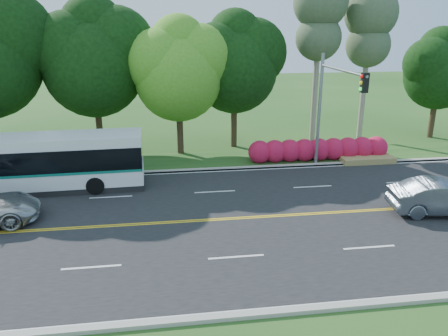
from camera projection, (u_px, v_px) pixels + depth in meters
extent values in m
plane|color=#214B19|center=(234.00, 219.00, 20.41)|extent=(120.00, 120.00, 0.00)
cube|color=black|center=(234.00, 219.00, 20.41)|extent=(60.00, 14.00, 0.02)
cube|color=#A6A196|center=(216.00, 169.00, 27.10)|extent=(60.00, 0.30, 0.15)
cube|color=#A6A196|center=(271.00, 313.00, 13.67)|extent=(60.00, 0.30, 0.15)
cube|color=#214B19|center=(212.00, 161.00, 28.85)|extent=(60.00, 4.00, 0.10)
cube|color=gold|center=(235.00, 219.00, 20.33)|extent=(57.00, 0.10, 0.00)
cube|color=gold|center=(234.00, 218.00, 20.48)|extent=(57.00, 0.10, 0.00)
cube|color=silver|center=(91.00, 267.00, 16.33)|extent=(2.20, 0.12, 0.00)
cube|color=silver|center=(236.00, 257.00, 17.05)|extent=(2.20, 0.12, 0.00)
cube|color=silver|center=(369.00, 247.00, 17.78)|extent=(2.20, 0.12, 0.00)
cube|color=silver|center=(0.00, 203.00, 22.18)|extent=(2.20, 0.12, 0.00)
cube|color=silver|center=(111.00, 197.00, 22.90)|extent=(2.20, 0.12, 0.00)
cube|color=silver|center=(215.00, 192.00, 23.63)|extent=(2.20, 0.12, 0.00)
cube|color=silver|center=(313.00, 187.00, 24.35)|extent=(2.20, 0.12, 0.00)
cube|color=silver|center=(405.00, 182.00, 25.08)|extent=(2.20, 0.12, 0.00)
cube|color=silver|center=(216.00, 171.00, 26.84)|extent=(57.00, 0.12, 0.00)
cube|color=silver|center=(269.00, 308.00, 13.97)|extent=(57.00, 0.12, 0.00)
sphere|color=black|center=(8.00, 36.00, 26.89)|extent=(5.76, 5.76, 5.76)
cylinder|color=black|center=(100.00, 128.00, 30.13)|extent=(0.44, 0.44, 3.60)
sphere|color=black|center=(94.00, 67.00, 28.83)|extent=(6.60, 6.60, 6.60)
sphere|color=black|center=(116.00, 46.00, 28.89)|extent=(5.28, 5.28, 5.28)
sphere|color=black|center=(71.00, 50.00, 28.10)|extent=(4.95, 4.95, 4.95)
sphere|color=black|center=(93.00, 28.00, 28.43)|extent=(4.29, 4.29, 4.29)
cylinder|color=black|center=(180.00, 131.00, 29.97)|extent=(0.44, 0.44, 3.24)
sphere|color=#518D1D|center=(178.00, 78.00, 28.81)|extent=(5.80, 5.80, 5.80)
sphere|color=#518D1D|center=(197.00, 59.00, 28.90)|extent=(4.64, 4.64, 4.64)
sphere|color=#518D1D|center=(160.00, 62.00, 28.15)|extent=(4.35, 4.35, 4.35)
sphere|color=#518D1D|center=(178.00, 43.00, 28.51)|extent=(3.77, 3.77, 3.77)
cylinder|color=black|center=(234.00, 124.00, 31.88)|extent=(0.44, 0.44, 3.42)
sphere|color=black|center=(234.00, 71.00, 30.67)|extent=(6.00, 6.00, 6.00)
sphere|color=black|center=(253.00, 52.00, 30.75)|extent=(4.80, 4.80, 4.80)
sphere|color=black|center=(218.00, 56.00, 29.99)|extent=(4.50, 4.50, 4.50)
sphere|color=black|center=(235.00, 37.00, 30.35)|extent=(3.90, 3.90, 3.90)
cylinder|color=gray|center=(316.00, 78.00, 31.66)|extent=(0.40, 0.40, 9.80)
sphere|color=#415937|center=(318.00, 38.00, 30.77)|extent=(3.23, 3.23, 3.23)
sphere|color=#415937|center=(321.00, 2.00, 30.02)|extent=(3.80, 3.80, 3.80)
cylinder|color=gray|center=(364.00, 81.00, 32.77)|extent=(0.40, 0.40, 9.10)
sphere|color=#415937|center=(368.00, 45.00, 31.94)|extent=(3.23, 3.23, 3.23)
sphere|color=#415937|center=(371.00, 13.00, 31.24)|extent=(3.80, 3.80, 3.80)
cylinder|color=black|center=(432.00, 118.00, 34.51)|extent=(0.44, 0.44, 3.06)
sphere|color=black|center=(439.00, 75.00, 33.45)|extent=(5.20, 5.20, 5.20)
sphere|color=black|center=(430.00, 64.00, 32.84)|extent=(3.90, 3.90, 3.90)
sphere|color=black|center=(441.00, 49.00, 33.22)|extent=(3.38, 3.38, 3.38)
sphere|color=#AA0E49|center=(260.00, 152.00, 28.27)|extent=(1.50, 1.50, 1.50)
sphere|color=#AA0E49|center=(275.00, 151.00, 28.40)|extent=(1.50, 1.50, 1.50)
sphere|color=#AA0E49|center=(290.00, 151.00, 28.54)|extent=(1.50, 1.50, 1.50)
sphere|color=#AA0E49|center=(304.00, 150.00, 28.67)|extent=(1.50, 1.50, 1.50)
sphere|color=#AA0E49|center=(319.00, 150.00, 28.80)|extent=(1.50, 1.50, 1.50)
sphere|color=#AA0E49|center=(333.00, 149.00, 28.93)|extent=(1.50, 1.50, 1.50)
sphere|color=#AA0E49|center=(348.00, 149.00, 29.06)|extent=(1.50, 1.50, 1.50)
sphere|color=#AA0E49|center=(362.00, 148.00, 29.20)|extent=(1.50, 1.50, 1.50)
sphere|color=#AA0E49|center=(376.00, 147.00, 29.33)|extent=(1.50, 1.50, 1.50)
cube|color=olive|center=(366.00, 159.00, 28.62)|extent=(3.50, 1.40, 0.40)
cylinder|color=gray|center=(319.00, 111.00, 27.02)|extent=(0.20, 0.20, 7.00)
cylinder|color=gray|center=(342.00, 70.00, 23.31)|extent=(0.14, 6.00, 0.14)
cube|color=black|center=(365.00, 83.00, 20.78)|extent=(0.32, 0.28, 0.95)
sphere|color=red|center=(362.00, 76.00, 20.66)|extent=(0.18, 0.18, 0.18)
sphere|color=yellow|center=(361.00, 83.00, 20.76)|extent=(0.18, 0.18, 0.18)
sphere|color=#19D833|center=(361.00, 89.00, 20.85)|extent=(0.18, 0.18, 0.18)
cube|color=white|center=(35.00, 176.00, 23.58)|extent=(11.60, 2.82, 0.95)
cube|color=black|center=(33.00, 157.00, 23.25)|extent=(11.54, 2.86, 1.19)
cube|color=white|center=(30.00, 142.00, 22.97)|extent=(11.60, 2.82, 0.54)
cube|color=#0C6C5B|center=(34.00, 169.00, 23.45)|extent=(11.54, 2.87, 0.13)
cube|color=black|center=(37.00, 187.00, 23.79)|extent=(11.60, 2.72, 0.34)
cylinder|color=black|center=(95.00, 186.00, 23.14)|extent=(0.97, 0.30, 0.96)
cylinder|color=black|center=(100.00, 172.00, 25.29)|extent=(0.97, 0.30, 0.96)
imported|color=slate|center=(443.00, 197.00, 20.71)|extent=(5.14, 2.39, 1.63)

